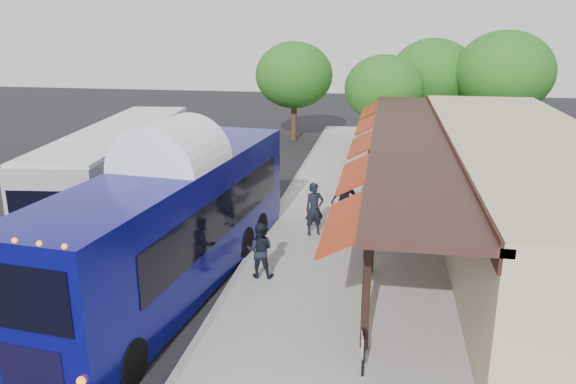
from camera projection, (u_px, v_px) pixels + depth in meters
The scene contains 15 objects.
ground at pixel (242, 268), 16.75m from camera, with size 90.00×90.00×0.00m, color black.
sidewalk at pixel (409, 230), 19.68m from camera, with size 10.00×40.00×0.15m, color #9E9B93.
curb at pixel (271, 221), 20.49m from camera, with size 0.20×40.00×0.16m, color gray.
station_shelter at pixel (516, 186), 18.61m from camera, with size 8.15×20.00×3.60m.
coach_bus at pixel (175, 218), 15.09m from camera, with size 3.62×11.75×3.70m.
city_bus at pixel (120, 165), 21.68m from camera, with size 3.95×12.13×3.20m.
ped_a at pixel (314, 209), 18.79m from camera, with size 0.66×0.43×1.80m, color black.
ped_b at pixel (260, 250), 15.64m from camera, with size 0.77×0.60×1.59m, color black.
ped_c at pixel (345, 201), 19.72m from camera, with size 1.03×0.43×1.76m, color black.
ped_d at pixel (372, 148), 28.20m from camera, with size 1.12×0.64×1.73m, color black.
sign_board at pixel (363, 347), 11.17m from camera, with size 0.10×0.44×0.97m.
tree_left at pixel (384, 89), 30.45m from camera, with size 4.27×4.27×5.47m.
tree_mid at pixel (433, 75), 32.63m from camera, with size 4.90×4.90×6.27m.
tree_right at pixel (504, 72), 30.36m from camera, with size 5.26×5.26×6.74m.
tree_far at pixel (294, 75), 34.17m from camera, with size 4.72×4.72×6.04m.
Camera 1 is at (4.00, -14.93, 6.98)m, focal length 35.00 mm.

